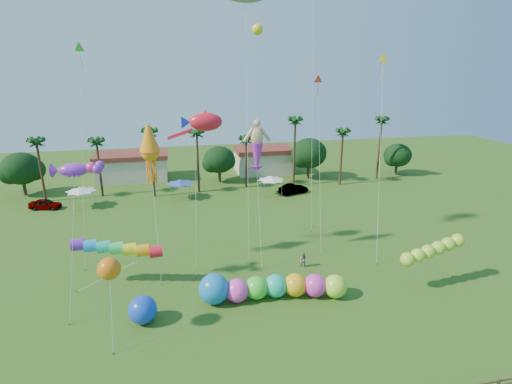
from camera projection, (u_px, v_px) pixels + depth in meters
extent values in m
plane|color=#285116|center=(286.00, 355.00, 28.16)|extent=(160.00, 160.00, 0.00)
cylinder|color=#3A2819|center=(41.00, 172.00, 58.87)|extent=(0.36, 0.36, 9.00)
cylinder|color=#3A2819|center=(100.00, 170.00, 61.48)|extent=(0.36, 0.36, 8.50)
cylinder|color=#3A2819|center=(152.00, 165.00, 61.00)|extent=(0.36, 0.36, 10.00)
cylinder|color=#3A2819|center=(198.00, 163.00, 63.41)|extent=(0.36, 0.36, 9.50)
cylinder|color=#3A2819|center=(246.00, 164.00, 66.18)|extent=(0.36, 0.36, 8.00)
cylinder|color=#3A2819|center=(294.00, 154.00, 66.40)|extent=(0.36, 0.36, 11.00)
cylinder|color=#3A2819|center=(341.00, 159.00, 67.38)|extent=(0.36, 0.36, 9.00)
cylinder|color=#3A2819|center=(379.00, 150.00, 70.62)|extent=(0.36, 0.36, 10.50)
sphere|color=#113814|center=(21.00, 168.00, 61.84)|extent=(5.88, 5.88, 5.88)
sphere|color=#113814|center=(219.00, 160.00, 69.09)|extent=(5.46, 5.46, 5.46)
sphere|color=#113814|center=(309.00, 153.00, 71.19)|extent=(6.30, 6.30, 6.30)
sphere|color=#113814|center=(398.00, 155.00, 73.95)|extent=(5.04, 5.04, 5.04)
cube|color=beige|center=(133.00, 168.00, 71.35)|extent=(12.00, 7.00, 4.00)
cube|color=beige|center=(263.00, 162.00, 76.17)|extent=(10.00, 7.00, 4.00)
pyramid|color=white|center=(81.00, 189.00, 56.87)|extent=(3.00, 3.00, 0.60)
pyramid|color=blue|center=(180.00, 181.00, 60.61)|extent=(3.00, 3.00, 0.60)
pyramid|color=white|center=(271.00, 178.00, 62.50)|extent=(3.00, 3.00, 0.60)
imported|color=#4C4C54|center=(45.00, 204.00, 56.76)|extent=(4.59, 2.59, 1.47)
imported|color=#4C4C54|center=(293.00, 189.00, 63.61)|extent=(5.06, 3.14, 1.58)
imported|color=gray|center=(303.00, 260.00, 40.19)|extent=(1.01, 1.00, 1.64)
sphere|color=#FF43C8|center=(237.00, 291.00, 34.32)|extent=(2.07, 2.07, 2.07)
sphere|color=#3FD432|center=(257.00, 288.00, 34.77)|extent=(2.07, 2.07, 2.07)
sphere|color=#1BBE96|center=(276.00, 286.00, 35.08)|extent=(2.07, 2.07, 2.07)
sphere|color=gold|center=(295.00, 285.00, 35.19)|extent=(2.07, 2.07, 2.07)
sphere|color=#EB37C1|center=(315.00, 285.00, 35.13)|extent=(2.07, 2.07, 2.07)
sphere|color=#ADEB34|center=(335.00, 286.00, 34.99)|extent=(2.07, 2.07, 2.07)
sphere|color=blue|center=(214.00, 289.00, 34.05)|extent=(2.92, 2.92, 2.64)
sphere|color=blue|center=(143.00, 310.00, 31.45)|extent=(2.26, 2.26, 2.26)
cylinder|color=red|center=(133.00, 254.00, 35.81)|extent=(8.06, 1.70, 1.08)
cylinder|color=silver|center=(116.00, 272.00, 36.11)|extent=(7.25, 0.28, 3.42)
cylinder|color=brown|center=(76.00, 291.00, 35.99)|extent=(0.08, 0.08, 0.16)
ellipsoid|color=#9EE031|center=(407.00, 259.00, 35.27)|extent=(6.79, 1.45, 1.48)
cylinder|color=silver|center=(431.00, 268.00, 36.95)|extent=(6.05, 1.32, 3.18)
cylinder|color=brown|center=(452.00, 276.00, 38.61)|extent=(0.08, 0.08, 0.16)
sphere|color=orange|center=(109.00, 269.00, 28.34)|extent=(1.74, 1.74, 1.64)
cylinder|color=silver|center=(111.00, 311.00, 28.27)|extent=(0.11, 1.99, 5.74)
cylinder|color=brown|center=(113.00, 354.00, 28.19)|extent=(0.08, 0.08, 0.16)
cylinder|color=silver|center=(259.00, 210.00, 39.71)|extent=(0.30, 3.67, 11.59)
cylinder|color=brown|center=(262.00, 270.00, 39.70)|extent=(0.08, 0.08, 0.16)
ellipsoid|color=red|center=(206.00, 122.00, 39.38)|extent=(4.99, 1.93, 2.04)
cylinder|color=silver|center=(201.00, 199.00, 38.89)|extent=(2.01, 5.27, 14.24)
cylinder|color=brown|center=(196.00, 277.00, 38.36)|extent=(0.08, 0.08, 0.16)
cylinder|color=silver|center=(247.00, 137.00, 38.40)|extent=(0.90, 5.66, 25.99)
cylinder|color=brown|center=(249.00, 271.00, 39.58)|extent=(0.08, 0.08, 0.16)
cone|color=orange|center=(150.00, 152.00, 37.63)|extent=(2.33, 2.33, 5.40)
cylinder|color=silver|center=(156.00, 218.00, 37.37)|extent=(0.32, 4.43, 11.73)
cylinder|color=brown|center=(162.00, 285.00, 37.09)|extent=(0.08, 0.08, 0.16)
ellipsoid|color=purple|center=(74.00, 170.00, 32.71)|extent=(4.68, 3.69, 1.60)
cylinder|color=silver|center=(72.00, 246.00, 32.07)|extent=(0.81, 4.92, 11.37)
cylinder|color=brown|center=(70.00, 324.00, 31.40)|extent=(0.08, 0.08, 0.16)
cone|color=red|center=(318.00, 80.00, 41.46)|extent=(1.05, 0.25, 1.04)
cylinder|color=silver|center=(320.00, 169.00, 42.25)|extent=(0.33, 4.12, 18.14)
cylinder|color=brown|center=(321.00, 254.00, 43.01)|extent=(0.08, 0.08, 0.16)
cone|color=yellow|center=(383.00, 59.00, 39.83)|extent=(1.24, 0.51, 1.21)
cylinder|color=silver|center=(380.00, 163.00, 40.44)|extent=(1.42, 4.94, 20.14)
cylinder|color=brown|center=(376.00, 264.00, 41.02)|extent=(0.08, 0.08, 0.16)
cone|color=green|center=(79.00, 48.00, 36.76)|extent=(1.03, 0.92, 1.15)
cylinder|color=silver|center=(82.00, 164.00, 38.28)|extent=(1.54, 3.25, 21.09)
cylinder|color=brown|center=(85.00, 270.00, 39.78)|extent=(0.08, 0.08, 0.16)
cylinder|color=silver|center=(312.00, 113.00, 46.52)|extent=(0.44, 3.90, 28.56)
cylinder|color=brown|center=(311.00, 232.00, 48.95)|extent=(0.08, 0.08, 0.16)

